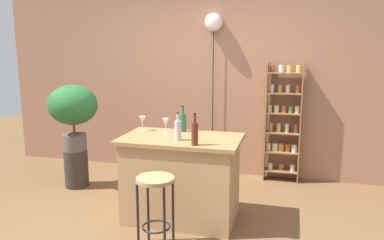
{
  "coord_description": "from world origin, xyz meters",
  "views": [
    {
      "loc": [
        1.1,
        -3.41,
        1.83
      ],
      "look_at": [
        0.05,
        0.55,
        1.03
      ],
      "focal_mm": 36.14,
      "sensor_mm": 36.0,
      "label": 1
    }
  ],
  "objects_px": {
    "bar_stool": "(156,196)",
    "bottle_olive_oil": "(195,133)",
    "spice_shelf": "(283,122)",
    "potted_plant": "(73,108)",
    "bottle_soda_blue": "(178,130)",
    "plant_stool": "(76,168)",
    "bottle_spirits_clear": "(183,122)",
    "pendant_globe_light": "(214,24)",
    "wine_glass_center": "(166,123)",
    "wine_glass_left": "(142,120)"
  },
  "relations": [
    {
      "from": "bar_stool",
      "to": "bottle_olive_oil",
      "type": "xyz_separation_m",
      "value": [
        0.25,
        0.4,
        0.5
      ]
    },
    {
      "from": "spice_shelf",
      "to": "bottle_olive_oil",
      "type": "relative_size",
      "value": 5.13
    },
    {
      "from": "potted_plant",
      "to": "bottle_soda_blue",
      "type": "relative_size",
      "value": 3.0
    },
    {
      "from": "spice_shelf",
      "to": "plant_stool",
      "type": "distance_m",
      "value": 2.8
    },
    {
      "from": "bar_stool",
      "to": "bottle_soda_blue",
      "type": "distance_m",
      "value": 0.73
    },
    {
      "from": "bottle_spirits_clear",
      "to": "pendant_globe_light",
      "type": "xyz_separation_m",
      "value": [
        0.07,
        1.27,
        1.1
      ]
    },
    {
      "from": "bottle_soda_blue",
      "to": "pendant_globe_light",
      "type": "height_order",
      "value": "pendant_globe_light"
    },
    {
      "from": "bottle_olive_oil",
      "to": "pendant_globe_light",
      "type": "relative_size",
      "value": 0.14
    },
    {
      "from": "bottle_spirits_clear",
      "to": "pendant_globe_light",
      "type": "distance_m",
      "value": 1.68
    },
    {
      "from": "bottle_olive_oil",
      "to": "wine_glass_center",
      "type": "relative_size",
      "value": 1.9
    },
    {
      "from": "spice_shelf",
      "to": "potted_plant",
      "type": "xyz_separation_m",
      "value": [
        -2.58,
        -0.92,
        0.23
      ]
    },
    {
      "from": "bar_stool",
      "to": "bottle_olive_oil",
      "type": "relative_size",
      "value": 2.2
    },
    {
      "from": "plant_stool",
      "to": "wine_glass_left",
      "type": "height_order",
      "value": "wine_glass_left"
    },
    {
      "from": "potted_plant",
      "to": "spice_shelf",
      "type": "bearing_deg",
      "value": 19.68
    },
    {
      "from": "bar_stool",
      "to": "wine_glass_center",
      "type": "bearing_deg",
      "value": 101.93
    },
    {
      "from": "bar_stool",
      "to": "plant_stool",
      "type": "bearing_deg",
      "value": 141.47
    },
    {
      "from": "bottle_olive_oil",
      "to": "bottle_spirits_clear",
      "type": "bearing_deg",
      "value": 117.04
    },
    {
      "from": "bar_stool",
      "to": "wine_glass_center",
      "type": "relative_size",
      "value": 4.18
    },
    {
      "from": "bottle_soda_blue",
      "to": "wine_glass_center",
      "type": "distance_m",
      "value": 0.33
    },
    {
      "from": "wine_glass_left",
      "to": "bar_stool",
      "type": "bearing_deg",
      "value": -61.82
    },
    {
      "from": "bottle_soda_blue",
      "to": "bottle_spirits_clear",
      "type": "distance_m",
      "value": 0.4
    },
    {
      "from": "plant_stool",
      "to": "bottle_olive_oil",
      "type": "distance_m",
      "value": 2.14
    },
    {
      "from": "bar_stool",
      "to": "pendant_globe_light",
      "type": "bearing_deg",
      "value": 88.74
    },
    {
      "from": "wine_glass_left",
      "to": "plant_stool",
      "type": "bearing_deg",
      "value": 160.5
    },
    {
      "from": "bottle_soda_blue",
      "to": "wine_glass_center",
      "type": "bearing_deg",
      "value": 130.37
    },
    {
      "from": "bar_stool",
      "to": "wine_glass_left",
      "type": "distance_m",
      "value": 1.09
    },
    {
      "from": "bottle_spirits_clear",
      "to": "bottle_soda_blue",
      "type": "bearing_deg",
      "value": -80.55
    },
    {
      "from": "bottle_olive_oil",
      "to": "bar_stool",
      "type": "bearing_deg",
      "value": -122.41
    },
    {
      "from": "spice_shelf",
      "to": "bottle_spirits_clear",
      "type": "distance_m",
      "value": 1.62
    },
    {
      "from": "plant_stool",
      "to": "bottle_spirits_clear",
      "type": "height_order",
      "value": "bottle_spirits_clear"
    },
    {
      "from": "spice_shelf",
      "to": "bar_stool",
      "type": "bearing_deg",
      "value": -115.2
    },
    {
      "from": "potted_plant",
      "to": "wine_glass_left",
      "type": "bearing_deg",
      "value": -19.5
    },
    {
      "from": "bar_stool",
      "to": "potted_plant",
      "type": "xyz_separation_m",
      "value": [
        -1.56,
        1.24,
        0.53
      ]
    },
    {
      "from": "bar_stool",
      "to": "spice_shelf",
      "type": "distance_m",
      "value": 2.41
    },
    {
      "from": "potted_plant",
      "to": "bottle_spirits_clear",
      "type": "relative_size",
      "value": 2.96
    },
    {
      "from": "plant_stool",
      "to": "bottle_soda_blue",
      "type": "relative_size",
      "value": 1.74
    },
    {
      "from": "wine_glass_left",
      "to": "pendant_globe_light",
      "type": "relative_size",
      "value": 0.07
    },
    {
      "from": "potted_plant",
      "to": "bottle_spirits_clear",
      "type": "xyz_separation_m",
      "value": [
        1.54,
        -0.3,
        -0.04
      ]
    },
    {
      "from": "bar_stool",
      "to": "pendant_globe_light",
      "type": "distance_m",
      "value": 2.73
    },
    {
      "from": "wine_glass_center",
      "to": "pendant_globe_light",
      "type": "relative_size",
      "value": 0.07
    },
    {
      "from": "wine_glass_left",
      "to": "bottle_olive_oil",
      "type": "bearing_deg",
      "value": -32.31
    },
    {
      "from": "plant_stool",
      "to": "bar_stool",
      "type": "bearing_deg",
      "value": -38.53
    },
    {
      "from": "bottle_olive_oil",
      "to": "wine_glass_left",
      "type": "distance_m",
      "value": 0.84
    },
    {
      "from": "bottle_soda_blue",
      "to": "bottle_spirits_clear",
      "type": "bearing_deg",
      "value": 99.45
    },
    {
      "from": "spice_shelf",
      "to": "pendant_globe_light",
      "type": "xyz_separation_m",
      "value": [
        -0.97,
        0.05,
        1.29
      ]
    },
    {
      "from": "plant_stool",
      "to": "wine_glass_center",
      "type": "xyz_separation_m",
      "value": [
        1.39,
        -0.44,
        0.77
      ]
    },
    {
      "from": "wine_glass_center",
      "to": "bottle_olive_oil",
      "type": "bearing_deg",
      "value": -43.09
    },
    {
      "from": "potted_plant",
      "to": "bottle_olive_oil",
      "type": "relative_size",
      "value": 2.71
    },
    {
      "from": "bottle_soda_blue",
      "to": "bar_stool",
      "type": "bearing_deg",
      "value": -94.78
    },
    {
      "from": "bottle_soda_blue",
      "to": "pendant_globe_light",
      "type": "bearing_deg",
      "value": 89.9
    }
  ]
}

